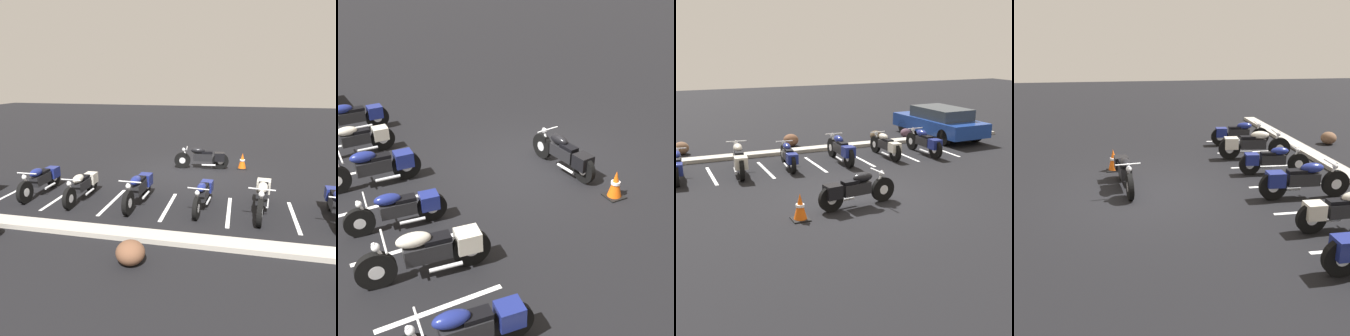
{
  "view_description": "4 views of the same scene",
  "coord_description": "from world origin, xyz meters",
  "views": [
    {
      "loc": [
        -1.77,
        12.09,
        3.5
      ],
      "look_at": [
        0.38,
        2.27,
        0.71
      ],
      "focal_mm": 35.0,
      "sensor_mm": 36.0,
      "label": 1
    },
    {
      "loc": [
        -8.51,
        5.31,
        5.39
      ],
      "look_at": [
        -1.31,
        1.52,
        0.97
      ],
      "focal_mm": 50.0,
      "sensor_mm": 36.0,
      "label": 2
    },
    {
      "loc": [
        -5.05,
        -10.35,
        3.97
      ],
      "look_at": [
        0.02,
        1.28,
        0.49
      ],
      "focal_mm": 50.0,
      "sensor_mm": 36.0,
      "label": 3
    },
    {
      "loc": [
        9.13,
        -0.55,
        3.55
      ],
      "look_at": [
        -0.13,
        0.94,
        0.56
      ],
      "focal_mm": 42.0,
      "sensor_mm": 36.0,
      "label": 4
    }
  ],
  "objects": [
    {
      "name": "landscape_rock_2",
      "position": [
        5.09,
        6.38,
        0.19
      ],
      "size": [
        0.47,
        0.48,
        0.38
      ],
      "primitive_type": "ellipsoid",
      "rotation": [
        0.0,
        0.0,
        3.11
      ],
      "color": "#503948",
      "rests_on": "ground"
    },
    {
      "name": "parked_bike_2",
      "position": [
        -0.9,
        3.59,
        0.42
      ],
      "size": [
        0.57,
        1.99,
        0.78
      ],
      "rotation": [
        0.0,
        0.0,
        1.48
      ],
      "color": "black",
      "rests_on": "ground"
    },
    {
      "name": "parked_bike_3",
      "position": [
        0.94,
        3.6,
        0.47
      ],
      "size": [
        0.63,
        2.23,
        0.88
      ],
      "rotation": [
        0.0,
        0.0,
        1.54
      ],
      "color": "black",
      "rests_on": "ground"
    },
    {
      "name": "parked_bike_5",
      "position": [
        4.13,
        3.45,
        0.46
      ],
      "size": [
        0.61,
        2.18,
        0.86
      ],
      "rotation": [
        0.0,
        0.0,
        1.58
      ],
      "color": "black",
      "rests_on": "ground"
    },
    {
      "name": "traffic_cone",
      "position": [
        -1.97,
        -0.78,
        0.3
      ],
      "size": [
        0.4,
        0.4,
        0.63
      ],
      "color": "black",
      "rests_on": "ground"
    },
    {
      "name": "parked_bike_4",
      "position": [
        2.67,
        3.64,
        0.43
      ],
      "size": [
        0.58,
        2.05,
        0.81
      ],
      "rotation": [
        0.0,
        0.0,
        1.58
      ],
      "color": "black",
      "rests_on": "ground"
    },
    {
      "name": "stall_line_2",
      "position": [
        -1.62,
        3.71,
        0.0
      ],
      "size": [
        0.1,
        2.1,
        0.0
      ],
      "primitive_type": "cube",
      "color": "white",
      "rests_on": "ground"
    },
    {
      "name": "car_blue",
      "position": [
        6.36,
        5.81,
        0.68
      ],
      "size": [
        2.03,
        4.39,
        1.29
      ],
      "rotation": [
        0.0,
        0.0,
        1.63
      ],
      "color": "black",
      "rests_on": "ground"
    },
    {
      "name": "stall_line_1",
      "position": [
        -3.3,
        3.71,
        0.0
      ],
      "size": [
        0.1,
        2.1,
        0.0
      ],
      "primitive_type": "cube",
      "color": "white",
      "rests_on": "ground"
    },
    {
      "name": "stall_line_6",
      "position": [
        5.08,
        3.71,
        0.0
      ],
      "size": [
        0.1,
        2.1,
        0.0
      ],
      "primitive_type": "cube",
      "color": "white",
      "rests_on": "ground"
    },
    {
      "name": "landscape_rock_3",
      "position": [
        0.15,
        6.72,
        0.24
      ],
      "size": [
        0.78,
        0.79,
        0.47
      ],
      "primitive_type": "ellipsoid",
      "rotation": [
        0.0,
        0.0,
        2.05
      ],
      "color": "brown",
      "rests_on": "ground"
    },
    {
      "name": "parked_bike_1",
      "position": [
        -2.48,
        3.54,
        0.48
      ],
      "size": [
        0.68,
        2.29,
        0.9
      ],
      "rotation": [
        0.0,
        0.0,
        1.46
      ],
      "color": "black",
      "rests_on": "ground"
    },
    {
      "name": "stall_line_4",
      "position": [
        1.73,
        3.71,
        0.0
      ],
      "size": [
        0.1,
        2.1,
        0.0
      ],
      "primitive_type": "cube",
      "color": "white",
      "rests_on": "ground"
    },
    {
      "name": "motorcycle_black_featured",
      "position": [
        -0.48,
        -0.49,
        0.45
      ],
      "size": [
        2.14,
        0.65,
        0.84
      ],
      "rotation": [
        0.0,
        0.0,
        0.12
      ],
      "color": "black",
      "rests_on": "ground"
    },
    {
      "name": "ground",
      "position": [
        0.0,
        0.0,
        0.0
      ],
      "size": [
        60.0,
        60.0,
        0.0
      ],
      "primitive_type": "plane",
      "color": "black"
    },
    {
      "name": "stall_line_5",
      "position": [
        3.4,
        3.71,
        0.0
      ],
      "size": [
        0.1,
        2.1,
        0.0
      ],
      "primitive_type": "cube",
      "color": "white",
      "rests_on": "ground"
    },
    {
      "name": "stall_line_3",
      "position": [
        0.05,
        3.71,
        0.0
      ],
      "size": [
        0.1,
        2.1,
        0.0
      ],
      "primitive_type": "cube",
      "color": "white",
      "rests_on": "ground"
    },
    {
      "name": "landscape_rock_0",
      "position": [
        3.66,
        6.35,
        0.2
      ],
      "size": [
        0.67,
        0.68,
        0.4
      ],
      "primitive_type": "ellipsoid",
      "rotation": [
        0.0,
        0.0,
        0.58
      ],
      "color": "brown",
      "rests_on": "ground"
    },
    {
      "name": "concrete_curb",
      "position": [
        0.0,
        5.66,
        0.06
      ],
      "size": [
        18.0,
        0.5,
        0.12
      ],
      "primitive_type": "cube",
      "color": "#A8A399",
      "rests_on": "ground"
    },
    {
      "name": "landscape_rock_1",
      "position": [
        -3.87,
        6.99,
        0.23
      ],
      "size": [
        0.6,
        0.61,
        0.46
      ],
      "primitive_type": "ellipsoid",
      "rotation": [
        0.0,
        0.0,
        3.03
      ],
      "color": "brown",
      "rests_on": "ground"
    },
    {
      "name": "parked_bike_0",
      "position": [
        -4.26,
        3.63,
        0.44
      ],
      "size": [
        0.6,
        2.11,
        0.83
      ],
      "rotation": [
        0.0,
        0.0,
        1.48
      ],
      "color": "black",
      "rests_on": "ground"
    }
  ]
}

